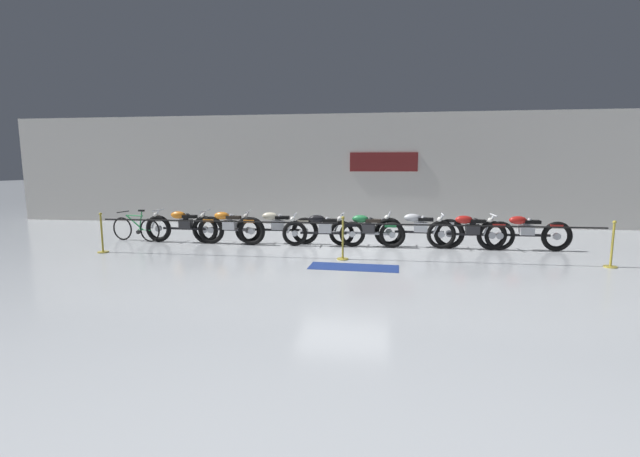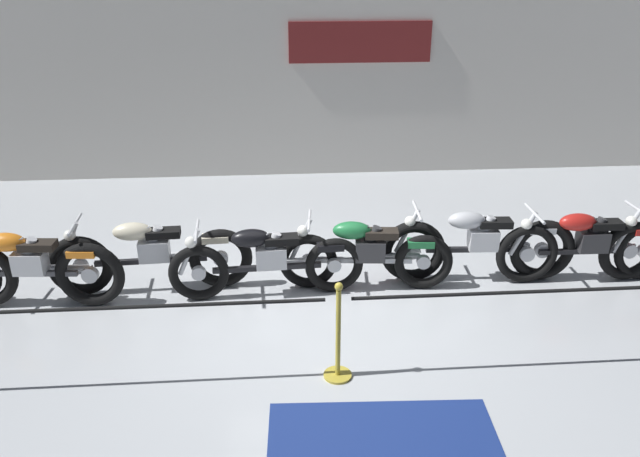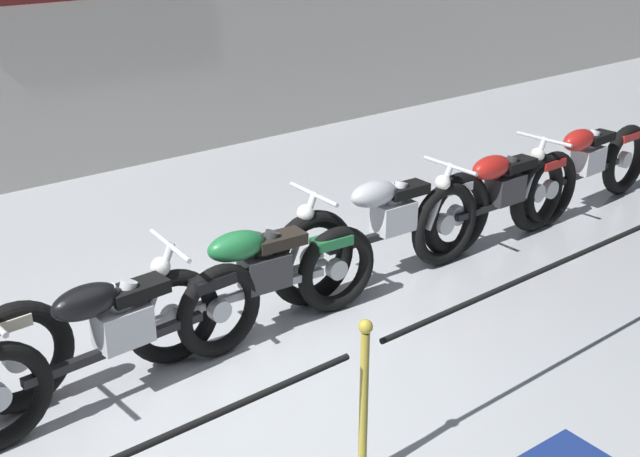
% 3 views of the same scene
% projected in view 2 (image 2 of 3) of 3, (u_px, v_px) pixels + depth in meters
% --- Properties ---
extents(ground_plane, '(120.00, 120.00, 0.00)m').
position_uv_depth(ground_plane, '(322.00, 314.00, 7.25)').
color(ground_plane, '#B2B7BC').
extents(back_wall, '(28.00, 0.29, 4.20)m').
position_uv_depth(back_wall, '(300.00, 59.00, 11.06)').
color(back_wall, silver).
rests_on(back_wall, ground).
extents(motorcycle_orange_1, '(2.26, 0.62, 0.98)m').
position_uv_depth(motorcycle_orange_1, '(26.00, 268.00, 7.23)').
color(motorcycle_orange_1, black).
rests_on(motorcycle_orange_1, ground).
extents(motorcycle_cream_2, '(2.46, 0.62, 0.97)m').
position_uv_depth(motorcycle_cream_2, '(150.00, 256.00, 7.56)').
color(motorcycle_cream_2, black).
rests_on(motorcycle_cream_2, ground).
extents(motorcycle_black_3, '(2.35, 0.62, 0.94)m').
position_uv_depth(motorcycle_black_3, '(266.00, 261.00, 7.46)').
color(motorcycle_black_3, black).
rests_on(motorcycle_black_3, ground).
extents(motorcycle_green_4, '(2.15, 0.62, 0.94)m').
position_uv_depth(motorcycle_green_4, '(365.00, 254.00, 7.63)').
color(motorcycle_green_4, black).
rests_on(motorcycle_green_4, ground).
extents(motorcycle_silver_5, '(2.46, 0.62, 0.99)m').
position_uv_depth(motorcycle_silver_5, '(478.00, 245.00, 7.81)').
color(motorcycle_silver_5, black).
rests_on(motorcycle_silver_5, ground).
extents(motorcycle_red_6, '(2.31, 0.62, 0.97)m').
position_uv_depth(motorcycle_red_6, '(587.00, 246.00, 7.79)').
color(motorcycle_red_6, black).
rests_on(motorcycle_red_6, ground).
extents(stanchion_far_left, '(12.33, 0.28, 1.05)m').
position_uv_depth(stanchion_far_left, '(164.00, 318.00, 5.76)').
color(stanchion_far_left, gold).
rests_on(stanchion_far_left, ground).
extents(stanchion_mid_left, '(0.28, 0.28, 1.05)m').
position_uv_depth(stanchion_mid_left, '(338.00, 346.00, 6.04)').
color(stanchion_mid_left, gold).
rests_on(stanchion_mid_left, ground).
extents(floor_banner, '(2.03, 0.83, 0.01)m').
position_uv_depth(floor_banner, '(382.00, 429.00, 5.49)').
color(floor_banner, navy).
rests_on(floor_banner, ground).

